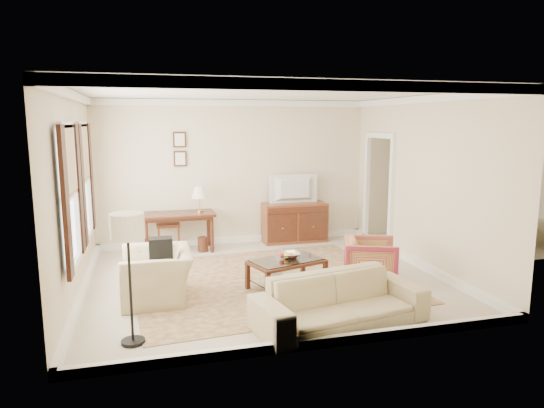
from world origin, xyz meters
name	(u,v)px	position (x,y,z in m)	size (l,w,h in m)	color
room_shell	(264,121)	(0.00, 0.00, 2.47)	(5.51, 5.01, 2.91)	beige
annex_bedroom	(465,227)	(4.49, 1.15, 0.34)	(3.00, 2.70, 2.90)	beige
window_front	(70,195)	(-2.70, -0.70, 1.55)	(0.12, 1.56, 1.80)	#CCB284
window_rear	(84,181)	(-2.70, 0.90, 1.55)	(0.12, 1.56, 1.80)	#CCB284
doorway	(378,193)	(2.71, 1.50, 1.08)	(0.10, 1.12, 2.25)	white
rug	(266,281)	(0.00, -0.12, 0.01)	(4.01, 3.44, 0.01)	brown
writing_desk	(178,219)	(-1.19, 2.06, 0.64)	(1.37, 0.68, 0.75)	#4A2215
desk_chair	(168,221)	(-1.37, 2.41, 0.53)	(0.45, 0.45, 1.05)	brown
desk_lamp	(200,199)	(-0.77, 2.06, 1.00)	(0.32, 0.32, 0.50)	silver
framed_prints	(180,149)	(-1.09, 2.47, 1.94)	(0.25, 0.04, 0.68)	#4A2215
sideboard	(294,222)	(1.19, 2.22, 0.40)	(1.32, 0.51, 0.81)	brown
tv	(295,180)	(1.19, 2.20, 1.29)	(0.97, 0.56, 0.13)	black
coffee_table	(287,266)	(0.21, -0.53, 0.35)	(1.21, 0.92, 0.46)	#4A2215
fruit_bowl	(290,254)	(0.28, -0.45, 0.51)	(0.42, 0.42, 0.10)	silver
book_a	(270,278)	(-0.04, -0.48, 0.18)	(0.28, 0.04, 0.38)	brown
book_b	(296,277)	(0.34, -0.55, 0.17)	(0.28, 0.03, 0.38)	brown
striped_armchair	(370,259)	(1.51, -0.63, 0.39)	(0.76, 0.71, 0.78)	#9B213D
club_armchair	(157,267)	(-1.67, -0.49, 0.47)	(1.08, 0.70, 0.95)	tan
backpack	(161,249)	(-1.60, -0.49, 0.72)	(0.32, 0.22, 0.40)	black
sofa	(340,293)	(0.46, -1.96, 0.42)	(2.13, 0.62, 0.83)	tan
floor_lamp	(128,236)	(-1.98, -1.82, 1.24)	(0.37, 0.37, 1.49)	black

